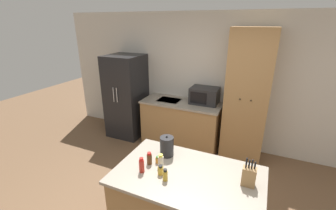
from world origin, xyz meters
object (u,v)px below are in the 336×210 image
Objects in this scene: spice_bottle_tall_dark at (142,165)px; spice_bottle_green_herb at (158,160)px; pantry_cabinet at (247,97)px; spice_bottle_short_red at (161,161)px; spice_bottle_pale_salt at (149,159)px; kettle at (167,146)px; knife_block at (249,176)px; spice_bottle_orange_cap at (161,170)px; refrigerator at (126,96)px; spice_bottle_amber_oil at (165,175)px; microwave at (204,96)px.

spice_bottle_tall_dark reaches higher than spice_bottle_green_herb.
pantry_cabinet is 15.07× the size of spice_bottle_short_red.
spice_bottle_pale_salt is 0.27m from kettle.
spice_bottle_orange_cap is at bearing -166.56° from knife_block.
refrigerator reaches higher than spice_bottle_tall_dark.
spice_bottle_green_herb is 0.56× the size of spice_bottle_pale_salt.
spice_bottle_pale_salt is (0.01, 0.16, -0.01)m from spice_bottle_tall_dark.
knife_block is at bearing 13.44° from spice_bottle_orange_cap.
spice_bottle_amber_oil is at bearing -67.47° from kettle.
spice_bottle_orange_cap is (0.05, -0.12, -0.02)m from spice_bottle_short_red.
microwave is at bearing 89.38° from spice_bottle_tall_dark.
spice_bottle_pale_salt is (-0.07, -0.05, 0.03)m from spice_bottle_green_herb.
spice_bottle_short_red is (-0.90, -0.08, -0.03)m from knife_block.
pantry_cabinet reaches higher than spice_bottle_short_red.
spice_bottle_tall_dark is 0.41m from kettle.
spice_bottle_green_herb is at bearing -88.51° from microwave.
kettle is (0.11, 0.40, 0.04)m from spice_bottle_tall_dark.
spice_bottle_tall_dark is 1.58× the size of spice_bottle_orange_cap.
kettle is at bearing 112.53° from spice_bottle_amber_oil.
pantry_cabinet reaches higher than kettle.
spice_bottle_amber_oil is 0.90× the size of spice_bottle_pale_salt.
knife_block is 0.97m from spice_bottle_green_herb.
spice_bottle_amber_oil is at bearing -4.49° from spice_bottle_tall_dark.
microwave is 2.16m from spice_bottle_short_red.
spice_bottle_amber_oil is (0.26, -2.34, -0.10)m from microwave.
kettle is at bearing -87.49° from microwave.
microwave is at bearing 94.39° from spice_bottle_orange_cap.
knife_block is 2.06× the size of spice_bottle_pale_salt.
spice_bottle_pale_salt is 0.22m from spice_bottle_orange_cap.
pantry_cabinet reaches higher than spice_bottle_tall_dark.
kettle is at bearing 81.10° from spice_bottle_green_herb.
spice_bottle_green_herb is 0.31× the size of kettle.
refrigerator is at bearing 127.56° from spice_bottle_tall_dark.
microwave is 1.74× the size of knife_block.
knife_block is 1.15× the size of kettle.
spice_bottle_tall_dark is 0.23m from spice_bottle_green_herb.
spice_bottle_green_herb is (-0.06, 0.05, -0.03)m from spice_bottle_short_red.
microwave is at bearing 92.51° from kettle.
microwave is 2.32m from spice_bottle_tall_dark.
knife_block reaches higher than spice_bottle_amber_oil.
refrigerator is 16.45× the size of spice_bottle_orange_cap.
kettle is at bearing -110.42° from pantry_cabinet.
spice_bottle_tall_dark is (-0.80, -2.25, -0.17)m from pantry_cabinet.
microwave reaches higher than knife_block.
microwave is 1.92m from kettle.
spice_bottle_green_herb is (-0.97, -0.04, -0.06)m from knife_block.
spice_bottle_tall_dark is 0.16m from spice_bottle_pale_salt.
spice_bottle_pale_salt is at bearing -50.23° from refrigerator.
spice_bottle_tall_dark reaches higher than spice_bottle_orange_cap.
knife_block reaches higher than spice_bottle_green_herb.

